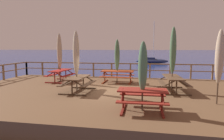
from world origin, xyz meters
TOP-DOWN VIEW (x-y plane):
  - ground_plane at (0.00, 0.00)m, footprint 600.00×600.00m
  - wooden_deck at (0.00, 0.00)m, footprint 16.05×9.49m
  - railing_waterside_far at (-0.00, 4.60)m, footprint 15.85×0.10m
  - picnic_table_back_left at (3.22, 0.40)m, footprint 1.53×2.25m
  - picnic_table_mid_centre at (-3.73, 2.14)m, footprint 1.51×1.94m
  - picnic_table_mid_right at (-1.53, -0.55)m, footprint 1.43×1.96m
  - picnic_table_back_right at (1.74, -2.99)m, footprint 1.73×1.42m
  - picnic_table_front_right at (0.07, 2.35)m, footprint 2.09×1.47m
  - patio_umbrella_short_front at (3.17, 0.35)m, footprint 0.32×0.32m
  - patio_umbrella_tall_mid_left at (-3.74, 2.10)m, footprint 0.32×0.32m
  - patio_umbrella_tall_back_left at (-1.60, -0.53)m, footprint 0.32×0.32m
  - patio_umbrella_tall_back_right at (1.74, -3.00)m, footprint 0.32×0.32m
  - patio_umbrella_short_mid at (0.05, 2.29)m, footprint 0.32×0.32m
  - patio_umbrella_tall_mid_right at (4.64, -1.68)m, footprint 0.32×0.32m
  - sailboat_distant at (2.89, 26.79)m, footprint 6.15×2.33m

SIDE VIEW (x-z plane):
  - ground_plane at x=0.00m, z-range 0.00..0.00m
  - wooden_deck at x=0.00m, z-range 0.00..0.64m
  - sailboat_distant at x=2.89m, z-range -3.35..4.37m
  - picnic_table_back_right at x=1.74m, z-range 0.80..1.58m
  - picnic_table_mid_centre at x=-3.73m, z-range 0.81..1.59m
  - picnic_table_mid_right at x=-1.53m, z-range 0.81..1.59m
  - picnic_table_front_right at x=0.07m, z-range 0.81..1.59m
  - picnic_table_back_left at x=3.22m, z-range 0.82..1.59m
  - railing_waterside_far at x=0.00m, z-range 0.83..1.92m
  - patio_umbrella_tall_back_right at x=1.74m, z-range 0.97..3.42m
  - patio_umbrella_short_mid at x=0.05m, z-range 1.02..3.77m
  - patio_umbrella_tall_mid_right at x=4.64m, z-range 1.04..3.97m
  - patio_umbrella_tall_back_left at x=-1.60m, z-range 1.06..4.13m
  - patio_umbrella_tall_mid_left at x=-3.74m, z-range 1.07..4.25m
  - patio_umbrella_short_front at x=3.17m, z-range 1.08..4.36m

